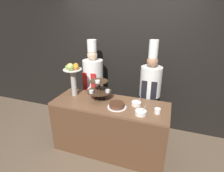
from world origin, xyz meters
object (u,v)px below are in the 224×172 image
(chef_center_left, at_px, (150,89))
(cake_round, at_px, (117,105))
(fruit_pedestal, at_px, (73,74))
(chef_left, at_px, (93,82))
(serving_bowl_far, at_px, (136,103))
(tiered_stand, at_px, (99,89))
(serving_bowl_near, at_px, (141,113))
(cup_white, at_px, (157,111))

(chef_center_left, bearing_deg, cake_round, -118.42)
(fruit_pedestal, relative_size, cake_round, 2.02)
(cake_round, relative_size, chef_left, 0.16)
(chef_center_left, bearing_deg, serving_bowl_far, -103.14)
(serving_bowl_far, relative_size, chef_center_left, 0.09)
(tiered_stand, distance_m, cake_round, 0.42)
(chef_center_left, bearing_deg, chef_left, -180.00)
(fruit_pedestal, relative_size, serving_bowl_far, 3.64)
(tiered_stand, xyz_separation_m, chef_left, (-0.36, 0.55, -0.11))
(serving_bowl_near, distance_m, chef_center_left, 0.80)
(tiered_stand, xyz_separation_m, cup_white, (0.94, -0.14, -0.14))
(tiered_stand, distance_m, cup_white, 0.96)
(cake_round, xyz_separation_m, cup_white, (0.59, 0.03, 0.00))
(tiered_stand, xyz_separation_m, serving_bowl_far, (0.61, -0.00, -0.15))
(fruit_pedestal, distance_m, serving_bowl_near, 1.27)
(tiered_stand, distance_m, chef_center_left, 0.93)
(cake_round, relative_size, chef_center_left, 0.16)
(fruit_pedestal, xyz_separation_m, serving_bowl_far, (1.08, -0.00, -0.36))
(serving_bowl_near, bearing_deg, serving_bowl_far, 114.75)
(serving_bowl_near, bearing_deg, chef_left, 143.73)
(chef_left, bearing_deg, serving_bowl_near, -36.27)
(fruit_pedestal, relative_size, serving_bowl_near, 3.57)
(cup_white, xyz_separation_m, serving_bowl_far, (-0.33, 0.14, -0.01))
(fruit_pedestal, xyz_separation_m, serving_bowl_near, (1.19, -0.25, -0.36))
(cake_round, bearing_deg, serving_bowl_far, 32.40)
(tiered_stand, height_order, serving_bowl_near, tiered_stand)
(serving_bowl_near, distance_m, serving_bowl_far, 0.27)
(chef_left, bearing_deg, tiered_stand, -56.47)
(fruit_pedestal, xyz_separation_m, cake_round, (0.82, -0.17, -0.36))
(tiered_stand, xyz_separation_m, serving_bowl_near, (0.72, -0.25, -0.15))
(fruit_pedestal, bearing_deg, cake_round, -11.61)
(serving_bowl_far, xyz_separation_m, chef_center_left, (0.13, 0.55, 0.03))
(fruit_pedestal, height_order, cup_white, fruit_pedestal)
(cake_round, relative_size, serving_bowl_far, 1.80)
(serving_bowl_far, bearing_deg, tiered_stand, 179.76)
(tiered_stand, relative_size, chef_center_left, 0.22)
(tiered_stand, distance_m, chef_left, 0.66)
(serving_bowl_near, relative_size, chef_left, 0.09)
(serving_bowl_far, bearing_deg, fruit_pedestal, 179.74)
(cake_round, height_order, chef_left, chef_left)
(cup_white, relative_size, chef_left, 0.05)
(cup_white, bearing_deg, tiered_stand, 171.61)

